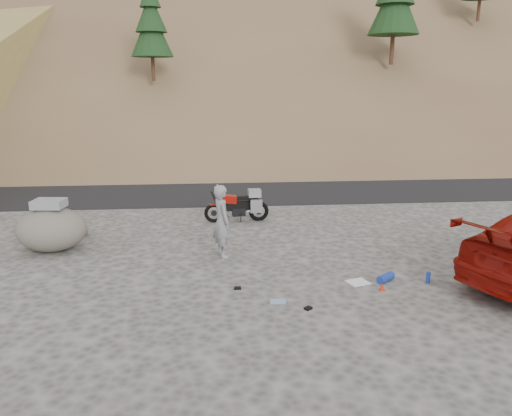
% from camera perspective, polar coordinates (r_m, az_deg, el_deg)
% --- Properties ---
extents(ground, '(140.00, 140.00, 0.00)m').
position_cam_1_polar(ground, '(11.77, 1.55, -6.20)').
color(ground, '#474441').
rests_on(ground, ground).
extents(road, '(120.00, 7.00, 0.05)m').
position_cam_1_polar(road, '(20.42, -1.34, 2.51)').
color(road, black).
rests_on(road, ground).
extents(hillside, '(120.00, 73.00, 46.72)m').
position_cam_1_polar(hillside, '(52.33, -3.94, 21.65)').
color(hillside, brown).
rests_on(hillside, ground).
extents(motorcycle, '(1.97, 0.65, 1.17)m').
position_cam_1_polar(motorcycle, '(15.06, -1.88, 0.30)').
color(motorcycle, black).
rests_on(motorcycle, ground).
extents(man, '(0.59, 0.74, 1.76)m').
position_cam_1_polar(man, '(12.20, -3.85, -5.49)').
color(man, gray).
rests_on(man, ground).
extents(boulder, '(2.06, 1.90, 1.28)m').
position_cam_1_polar(boulder, '(13.40, -22.33, -2.20)').
color(boulder, '#605A52').
rests_on(boulder, ground).
extents(small_rock, '(0.72, 0.65, 0.41)m').
position_cam_1_polar(small_rock, '(14.53, -19.88, -2.26)').
color(small_rock, '#605A52').
rests_on(small_rock, ground).
extents(gear_white_cloth, '(0.52, 0.49, 0.01)m').
position_cam_1_polar(gear_white_cloth, '(10.82, 11.57, -8.31)').
color(gear_white_cloth, white).
rests_on(gear_white_cloth, ground).
extents(gear_blue_mat, '(0.45, 0.40, 0.17)m').
position_cam_1_polar(gear_blue_mat, '(10.97, 14.61, -7.72)').
color(gear_blue_mat, navy).
rests_on(gear_blue_mat, ground).
extents(gear_bottle, '(0.10, 0.10, 0.24)m').
position_cam_1_polar(gear_bottle, '(11.15, 19.08, -7.51)').
color(gear_bottle, navy).
rests_on(gear_bottle, ground).
extents(gear_funnel, '(0.16, 0.16, 0.15)m').
position_cam_1_polar(gear_funnel, '(10.51, 14.23, -8.73)').
color(gear_funnel, red).
rests_on(gear_funnel, ground).
extents(gear_glove_a, '(0.14, 0.10, 0.04)m').
position_cam_1_polar(gear_glove_a, '(10.29, -2.12, -9.12)').
color(gear_glove_a, black).
rests_on(gear_glove_a, ground).
extents(gear_glove_b, '(0.17, 0.16, 0.04)m').
position_cam_1_polar(gear_glove_b, '(9.47, 5.99, -11.32)').
color(gear_glove_b, black).
rests_on(gear_glove_b, ground).
extents(gear_blue_cloth, '(0.31, 0.24, 0.01)m').
position_cam_1_polar(gear_blue_cloth, '(9.74, 2.50, -10.63)').
color(gear_blue_cloth, '#7B9ABF').
rests_on(gear_blue_cloth, ground).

